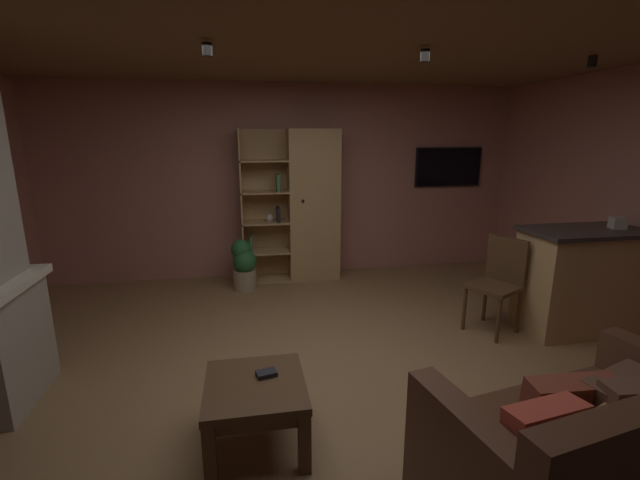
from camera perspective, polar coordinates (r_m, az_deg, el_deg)
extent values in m
cube|color=olive|center=(3.51, 1.23, -18.66)|extent=(6.32, 5.63, 0.02)
cube|color=#AD7060|center=(5.81, -4.34, 7.77)|extent=(6.44, 0.06, 2.55)
cube|color=brown|center=(3.04, 1.50, 26.74)|extent=(6.32, 5.63, 0.02)
cube|color=white|center=(5.77, -6.76, 7.00)|extent=(0.72, 0.01, 0.90)
cube|color=tan|center=(5.61, -0.90, 4.63)|extent=(0.66, 0.38, 1.97)
cube|color=tan|center=(5.73, -7.51, 4.69)|extent=(0.61, 0.02, 1.97)
cube|color=tan|center=(5.54, -10.48, 4.28)|extent=(0.02, 0.38, 1.97)
sphere|color=black|center=(5.38, -2.30, 5.27)|extent=(0.04, 0.04, 0.04)
cube|color=tan|center=(5.78, -7.12, -5.16)|extent=(0.61, 0.38, 0.02)
cube|color=tan|center=(5.67, -7.24, -1.49)|extent=(0.61, 0.38, 0.02)
cube|color=tan|center=(5.58, -7.36, 2.41)|extent=(0.61, 0.38, 0.02)
cube|color=tan|center=(5.52, -7.48, 6.42)|extent=(0.61, 0.38, 0.02)
cube|color=tan|center=(5.49, -7.61, 10.50)|extent=(0.61, 0.38, 0.02)
cube|color=#387247|center=(5.58, -9.24, -0.51)|extent=(0.03, 0.23, 0.23)
cube|color=black|center=(5.52, -5.62, 3.45)|extent=(0.04, 0.23, 0.19)
cube|color=#387247|center=(5.46, -5.71, 7.64)|extent=(0.03, 0.23, 0.22)
sphere|color=beige|center=(5.58, -6.77, 2.94)|extent=(0.10, 0.10, 0.10)
cube|color=tan|center=(4.94, 32.55, -4.73)|extent=(1.31, 0.57, 0.98)
cube|color=#2D2826|center=(4.83, 33.32, 1.04)|extent=(1.37, 0.63, 0.04)
cube|color=#BFB299|center=(4.92, 35.12, 1.90)|extent=(0.15, 0.15, 0.11)
cube|color=#4C2D1E|center=(2.83, 31.42, -24.40)|extent=(1.69, 1.12, 0.42)
cube|color=brown|center=(2.59, 30.52, -19.16)|extent=(0.47, 0.19, 0.35)
cube|color=#AD3D2D|center=(2.28, 27.97, -23.18)|extent=(0.39, 0.22, 0.38)
cube|color=brown|center=(2.76, 34.51, -17.98)|extent=(0.47, 0.30, 0.37)
cube|color=olive|center=(2.47, 34.29, -22.07)|extent=(0.48, 0.32, 0.32)
cube|color=#4C331E|center=(2.74, -8.72, -18.87)|extent=(0.60, 0.63, 0.05)
cube|color=#4C331E|center=(2.77, -8.67, -20.00)|extent=(0.54, 0.56, 0.08)
cube|color=#4C331E|center=(2.65, -14.60, -26.12)|extent=(0.07, 0.07, 0.38)
cube|color=#4C331E|center=(2.65, -2.10, -25.55)|extent=(0.07, 0.07, 0.38)
cube|color=#4C331E|center=(3.09, -13.86, -19.66)|extent=(0.07, 0.07, 0.38)
cube|color=#4C331E|center=(3.09, -3.63, -19.21)|extent=(0.07, 0.07, 0.38)
cube|color=black|center=(2.77, -7.20, -17.37)|extent=(0.14, 0.11, 0.03)
cube|color=#4C331E|center=(4.45, 22.30, -5.84)|extent=(0.57, 0.57, 0.04)
cube|color=#4C331E|center=(4.54, 23.80, -2.43)|extent=(0.22, 0.37, 0.44)
cylinder|color=#4C331E|center=(4.46, 18.84, -8.61)|extent=(0.04, 0.04, 0.46)
cylinder|color=#4C331E|center=(4.30, 22.87, -9.86)|extent=(0.04, 0.04, 0.46)
cylinder|color=#4C331E|center=(4.75, 21.29, -7.45)|extent=(0.04, 0.04, 0.46)
cylinder|color=#4C331E|center=(4.59, 25.14, -8.56)|extent=(0.04, 0.04, 0.46)
cylinder|color=#9E896B|center=(5.44, -10.07, -5.20)|extent=(0.30, 0.30, 0.25)
sphere|color=#235B2D|center=(5.35, -10.07, -2.81)|extent=(0.29, 0.29, 0.29)
sphere|color=#235B2D|center=(5.35, -10.56, -1.24)|extent=(0.25, 0.25, 0.25)
cube|color=black|center=(6.40, 16.84, 9.38)|extent=(0.97, 0.05, 0.55)
cube|color=black|center=(6.37, 16.95, 9.36)|extent=(0.93, 0.01, 0.51)
cylinder|color=black|center=(3.41, -14.93, 23.52)|extent=(0.07, 0.07, 0.09)
cylinder|color=black|center=(3.64, 13.93, 22.93)|extent=(0.07, 0.07, 0.09)
cylinder|color=black|center=(4.42, 32.77, 19.54)|extent=(0.07, 0.07, 0.09)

